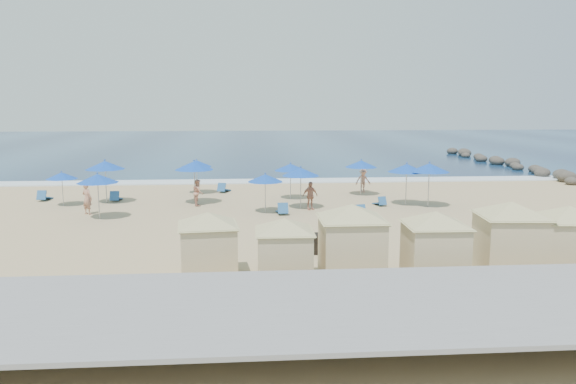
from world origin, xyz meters
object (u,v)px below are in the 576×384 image
(cabana_4, at_px, (511,228))
(beachgoer_2, at_px, (310,196))
(beachgoer_3, at_px, (363,180))
(cabana_0, at_px, (208,237))
(umbrella_3, at_px, (196,164))
(umbrella_0, at_px, (62,176))
(umbrella_1, at_px, (105,165))
(umbrella_5, at_px, (265,178))
(umbrella_2, at_px, (97,178))
(umbrella_9, at_px, (407,168))
(umbrella_8, at_px, (361,164))
(cabana_3, at_px, (435,237))
(beachgoer_0, at_px, (87,199))
(beachgoer_1, at_px, (198,193))
(trash_bin, at_px, (321,244))
(umbrella_6, at_px, (291,167))
(umbrella_10, at_px, (429,168))
(rock_jetty, at_px, (502,162))
(cabana_2, at_px, (352,232))
(cabana_5, at_px, (568,231))
(cabana_1, at_px, (285,242))

(cabana_4, xyz_separation_m, beachgoer_2, (-5.84, 12.88, -0.86))
(cabana_4, height_order, beachgoer_3, cabana_4)
(cabana_0, distance_m, umbrella_3, 19.16)
(umbrella_0, height_order, umbrella_3, umbrella_3)
(umbrella_1, height_order, umbrella_5, umbrella_1)
(umbrella_2, height_order, umbrella_9, umbrella_9)
(umbrella_3, xyz_separation_m, beachgoer_3, (11.55, -0.29, -1.25))
(umbrella_0, bearing_deg, umbrella_8, 7.57)
(cabana_4, bearing_deg, cabana_3, -169.76)
(umbrella_1, bearing_deg, cabana_4, -41.30)
(beachgoer_0, bearing_deg, umbrella_2, 159.85)
(umbrella_2, distance_m, umbrella_8, 17.05)
(umbrella_9, bearing_deg, beachgoer_1, 176.33)
(beachgoer_0, xyz_separation_m, beachgoer_2, (12.65, 0.36, -0.06))
(umbrella_8, height_order, umbrella_9, umbrella_9)
(umbrella_0, bearing_deg, cabana_4, -36.48)
(trash_bin, xyz_separation_m, umbrella_6, (-0.18, 13.32, 1.68))
(cabana_0, distance_m, umbrella_9, 17.61)
(umbrella_1, height_order, beachgoer_1, umbrella_1)
(umbrella_1, distance_m, beachgoer_2, 12.93)
(umbrella_3, bearing_deg, umbrella_6, -23.12)
(umbrella_6, height_order, beachgoer_1, umbrella_6)
(umbrella_2, height_order, beachgoer_2, umbrella_2)
(umbrella_10, xyz_separation_m, beachgoer_1, (-13.87, 1.44, -1.57))
(rock_jetty, distance_m, beachgoer_0, 40.64)
(umbrella_10, height_order, beachgoer_3, umbrella_10)
(trash_bin, xyz_separation_m, beachgoer_3, (5.11, 15.71, 0.44))
(cabana_4, bearing_deg, umbrella_0, 143.52)
(cabana_2, bearing_deg, cabana_0, 176.07)
(cabana_5, xyz_separation_m, umbrella_0, (-22.76, 15.50, 0.25))
(umbrella_10, bearing_deg, cabana_0, -133.58)
(umbrella_6, distance_m, beachgoer_3, 5.94)
(cabana_5, height_order, umbrella_3, cabana_5)
(cabana_0, bearing_deg, trash_bin, 34.33)
(rock_jetty, xyz_separation_m, trash_bin, (-22.37, -30.85, 0.03))
(beachgoer_2, bearing_deg, umbrella_2, 167.09)
(trash_bin, bearing_deg, umbrella_6, 94.19)
(umbrella_5, relative_size, beachgoer_0, 1.29)
(umbrella_3, xyz_separation_m, beachgoer_1, (0.44, -4.64, -1.27))
(umbrella_0, relative_size, umbrella_6, 0.89)
(beachgoer_1, bearing_deg, umbrella_9, -103.25)
(umbrella_0, height_order, umbrella_6, umbrella_6)
(umbrella_0, relative_size, umbrella_5, 0.92)
(umbrella_5, distance_m, beachgoer_0, 10.06)
(umbrella_8, bearing_deg, cabana_5, -77.84)
(umbrella_1, bearing_deg, umbrella_10, -8.10)
(cabana_4, xyz_separation_m, beachgoer_1, (-12.49, 14.71, -0.89))
(umbrella_6, bearing_deg, umbrella_5, -111.83)
(rock_jetty, bearing_deg, umbrella_0, -152.65)
(cabana_1, distance_m, umbrella_0, 20.05)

